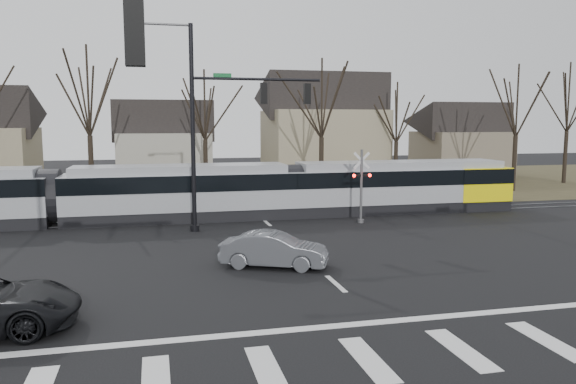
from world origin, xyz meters
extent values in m
plane|color=black|center=(0.00, 0.00, 0.00)|extent=(140.00, 140.00, 0.00)
cube|color=#38331E|center=(0.00, 32.00, 0.01)|extent=(140.00, 28.00, 0.01)
cube|color=silver|center=(-6.00, -4.00, 0.01)|extent=(0.60, 2.60, 0.01)
cube|color=silver|center=(-3.60, -4.00, 0.01)|extent=(0.60, 2.60, 0.01)
cube|color=silver|center=(-1.20, -4.00, 0.01)|extent=(0.60, 2.60, 0.01)
cube|color=silver|center=(1.20, -4.00, 0.01)|extent=(0.60, 2.60, 0.01)
cube|color=silver|center=(3.60, -4.00, 0.01)|extent=(0.60, 2.60, 0.01)
cube|color=silver|center=(0.00, -1.80, 0.01)|extent=(28.00, 0.35, 0.01)
cube|color=silver|center=(0.00, 2.00, 0.01)|extent=(0.18, 2.00, 0.01)
cube|color=silver|center=(0.00, 6.00, 0.01)|extent=(0.18, 2.00, 0.01)
cube|color=silver|center=(0.00, 10.00, 0.01)|extent=(0.18, 2.00, 0.01)
cube|color=silver|center=(0.00, 14.00, 0.01)|extent=(0.18, 2.00, 0.01)
cube|color=silver|center=(0.00, 18.00, 0.01)|extent=(0.18, 2.00, 0.01)
cube|color=silver|center=(0.00, 22.00, 0.01)|extent=(0.18, 2.00, 0.01)
cube|color=silver|center=(0.00, 26.00, 0.01)|extent=(0.18, 2.00, 0.01)
cube|color=silver|center=(0.00, 30.00, 0.01)|extent=(0.18, 2.00, 0.01)
cube|color=#59595E|center=(0.00, 15.10, 0.03)|extent=(90.00, 0.12, 0.06)
cube|color=#59595E|center=(0.00, 16.50, 0.03)|extent=(90.00, 0.12, 0.06)
cube|color=gray|center=(-4.46, 16.00, 1.54)|extent=(12.67, 2.96, 3.08)
cube|color=black|center=(-4.46, 16.00, 2.16)|extent=(12.69, 3.00, 0.90)
cube|color=gray|center=(8.74, 16.00, 1.54)|extent=(13.73, 2.96, 3.08)
cube|color=black|center=(8.74, 16.00, 2.16)|extent=(13.75, 3.00, 0.90)
cube|color=#FFEB07|center=(13.91, 16.00, 1.64)|extent=(3.38, 3.02, 2.06)
imported|color=#53555A|center=(-1.57, 4.68, 0.67)|extent=(4.36, 5.07, 1.33)
cube|color=black|center=(-6.15, -6.00, 6.90)|extent=(0.32, 0.32, 1.05)
sphere|color=#FF0C07|center=(-6.15, -6.00, 7.23)|extent=(0.22, 0.22, 0.22)
cylinder|color=black|center=(-4.00, 12.50, 5.10)|extent=(0.22, 0.22, 10.20)
cylinder|color=black|center=(-4.00, 12.50, 0.15)|extent=(0.44, 0.44, 0.30)
cylinder|color=black|center=(-0.75, 12.50, 7.60)|extent=(6.50, 0.14, 0.14)
cube|color=#0C5926|center=(-2.50, 12.50, 7.75)|extent=(0.90, 0.03, 0.22)
cube|color=black|center=(-0.42, 12.50, 6.90)|extent=(0.32, 0.32, 1.05)
sphere|color=#FF0C07|center=(-0.42, 12.50, 7.23)|extent=(0.22, 0.22, 0.22)
cube|color=black|center=(1.85, 12.50, 6.90)|extent=(0.32, 0.32, 1.05)
sphere|color=#FF0C07|center=(1.85, 12.50, 7.23)|extent=(0.22, 0.22, 0.22)
cube|color=#59595B|center=(-6.50, 12.50, 10.02)|extent=(0.55, 0.22, 0.14)
cylinder|color=#59595B|center=(5.00, 12.80, 2.00)|extent=(0.14, 0.14, 4.00)
cylinder|color=#59595B|center=(5.00, 12.80, 0.10)|extent=(0.36, 0.36, 0.20)
cube|color=silver|center=(5.00, 12.80, 3.40)|extent=(0.95, 0.04, 0.95)
cube|color=silver|center=(5.00, 12.80, 3.40)|extent=(0.95, 0.04, 0.95)
cube|color=black|center=(5.00, 12.80, 2.60)|extent=(1.00, 0.10, 0.12)
sphere|color=#FF0C07|center=(4.55, 12.72, 2.60)|extent=(0.18, 0.18, 0.18)
sphere|color=#FF0C07|center=(5.45, 12.72, 2.60)|extent=(0.18, 0.18, 0.18)
cube|color=gray|center=(-5.00, 36.00, 2.25)|extent=(8.00, 7.00, 4.50)
cube|color=gray|center=(9.00, 33.00, 3.25)|extent=(10.00, 8.00, 6.50)
cube|color=#685D4C|center=(24.00, 35.00, 2.25)|extent=(8.00, 7.00, 4.50)
camera|label=1|loc=(-5.90, -15.66, 5.47)|focal=35.00mm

